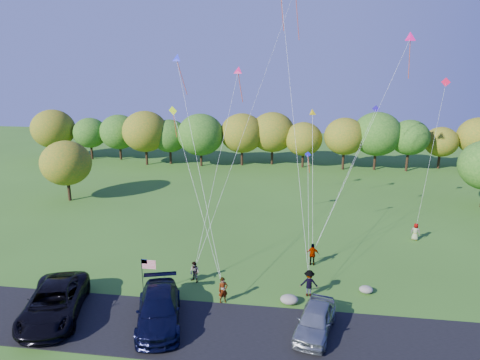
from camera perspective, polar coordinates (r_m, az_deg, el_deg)
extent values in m
plane|color=#33601B|center=(30.20, -0.54, -15.30)|extent=(140.00, 140.00, 0.00)
cube|color=black|center=(26.88, -1.87, -19.58)|extent=(44.00, 6.00, 0.06)
cylinder|color=#322012|center=(75.75, -23.34, 3.68)|extent=(0.36, 0.36, 2.99)
ellipsoid|color=#386419|center=(75.21, -23.61, 6.10)|extent=(5.41, 5.41, 4.87)
cylinder|color=#322012|center=(72.03, -19.63, 3.34)|extent=(0.36, 0.36, 2.63)
ellipsoid|color=#386419|center=(71.51, -19.84, 5.63)|extent=(4.94, 4.94, 4.44)
cylinder|color=#322012|center=(70.97, -16.28, 3.63)|extent=(0.36, 0.36, 3.05)
ellipsoid|color=#386419|center=(70.36, -16.50, 6.44)|extent=(6.18, 6.18, 5.56)
cylinder|color=#322012|center=(69.27, -12.30, 3.37)|extent=(0.36, 0.36, 2.46)
ellipsoid|color=#1F5316|center=(68.75, -12.43, 5.65)|extent=(4.86, 4.86, 4.37)
cylinder|color=#322012|center=(67.89, -8.27, 3.34)|extent=(0.36, 0.36, 2.51)
ellipsoid|color=#386419|center=(67.23, -8.39, 6.31)|extent=(7.10, 7.10, 6.39)
cylinder|color=#322012|center=(64.87, -4.21, 3.08)|extent=(0.36, 0.36, 2.93)
ellipsoid|color=#1F5316|center=(64.28, -4.27, 5.72)|extent=(4.85, 4.85, 4.36)
cylinder|color=#322012|center=(64.56, 0.47, 3.17)|extent=(0.36, 0.36, 3.19)
ellipsoid|color=#1F5316|center=(63.84, 0.48, 6.53)|extent=(6.89, 6.89, 6.20)
cylinder|color=#322012|center=(67.23, 4.26, 3.33)|extent=(0.36, 0.36, 2.50)
ellipsoid|color=#386419|center=(66.60, 4.32, 6.14)|extent=(6.43, 6.43, 5.79)
cylinder|color=#322012|center=(64.02, 8.89, 2.46)|extent=(0.36, 0.36, 2.27)
ellipsoid|color=#386419|center=(63.44, 9.00, 4.98)|extent=(5.32, 5.32, 4.78)
cylinder|color=#322012|center=(65.32, 13.53, 2.79)|extent=(0.36, 0.36, 2.98)
ellipsoid|color=#386419|center=(64.69, 13.72, 5.67)|extent=(5.66, 5.66, 5.10)
cylinder|color=#322012|center=(65.90, 17.73, 2.42)|extent=(0.36, 0.36, 2.59)
ellipsoid|color=#1F5316|center=(65.22, 17.99, 5.47)|extent=(7.02, 7.02, 6.32)
cylinder|color=#322012|center=(65.90, 21.72, 2.05)|extent=(0.36, 0.36, 2.61)
ellipsoid|color=#1F5316|center=(65.31, 21.99, 4.64)|extent=(5.35, 5.35, 4.82)
cylinder|color=#322012|center=(66.82, 25.64, 1.76)|extent=(0.36, 0.36, 2.53)
ellipsoid|color=#1F5316|center=(66.23, 25.95, 4.37)|extent=(5.70, 5.70, 5.13)
cylinder|color=#322012|center=(52.66, -21.84, -1.19)|extent=(0.36, 0.36, 2.60)
ellipsoid|color=#386419|center=(51.90, -22.18, 2.11)|extent=(5.60, 5.60, 5.04)
imported|color=black|center=(29.95, -23.56, -14.74)|extent=(5.06, 7.62, 1.94)
imported|color=black|center=(27.55, -10.78, -16.55)|extent=(4.18, 6.76, 1.83)
imported|color=gray|center=(26.71, 10.01, -17.90)|extent=(2.98, 5.09, 1.63)
imported|color=#4C4C59|center=(29.17, -2.27, -14.46)|extent=(0.78, 0.71, 1.80)
imported|color=#4C4C59|center=(31.76, -6.07, -12.11)|extent=(0.95, 0.87, 1.57)
imported|color=#4C4C59|center=(30.25, 9.19, -13.42)|extent=(1.24, 0.76, 1.87)
imported|color=#4C4C59|center=(34.42, 9.66, -9.75)|extent=(1.06, 0.47, 1.79)
imported|color=#4C4C59|center=(41.55, 22.36, -6.39)|extent=(0.90, 0.77, 1.56)
cube|color=#143720|center=(33.15, -22.27, -12.65)|extent=(1.96, 0.58, 0.07)
cube|color=#143720|center=(32.86, -22.50, -12.30)|extent=(1.94, 0.51, 0.61)
cube|color=#143720|center=(33.66, -23.47, -12.79)|extent=(0.20, 0.50, 0.46)
cube|color=#143720|center=(32.87, -20.94, -13.22)|extent=(0.20, 0.50, 0.46)
cylinder|color=#0B43B2|center=(32.96, -20.94, -12.67)|extent=(0.63, 0.63, 0.94)
cylinder|color=black|center=(30.40, -12.88, -12.53)|extent=(0.05, 0.05, 2.75)
cube|color=red|center=(29.79, -12.09, -10.96)|extent=(0.99, 0.66, 0.02)
cube|color=navy|center=(29.81, -12.65, -10.55)|extent=(0.40, 0.02, 0.31)
ellipsoid|color=gray|center=(29.50, 6.58, -15.54)|extent=(1.20, 0.94, 0.60)
ellipsoid|color=slate|center=(31.76, 16.46, -13.82)|extent=(0.94, 0.79, 0.49)
cone|color=#151ED8|center=(38.79, -8.46, 15.72)|extent=(1.01, 0.68, 0.85)
cone|color=yellow|center=(36.94, 9.65, 8.82)|extent=(0.77, 0.53, 0.68)
cone|color=#F91175|center=(43.11, 21.77, 17.22)|extent=(1.15, 0.45, 1.08)
cube|color=#F31141|center=(36.36, 25.76, 11.68)|extent=(0.59, 0.41, 0.68)
cube|color=#C7FB15|center=(34.49, -8.94, 9.12)|extent=(0.74, 0.28, 0.75)
cube|color=#2511AD|center=(41.70, 17.67, 9.04)|extent=(0.64, 0.29, 0.66)
cone|color=#CD0E54|center=(37.61, -0.27, 14.31)|extent=(0.98, 0.64, 0.82)
cube|color=#211CFC|center=(36.97, 9.04, 3.40)|extent=(0.54, 0.20, 0.52)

